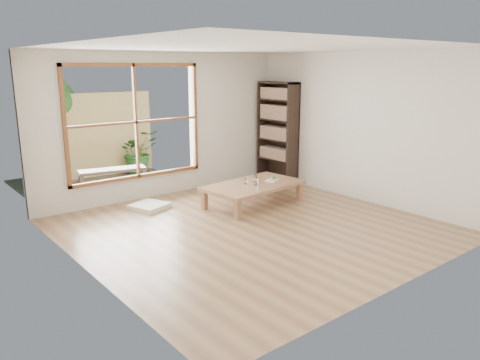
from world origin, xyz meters
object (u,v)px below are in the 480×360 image
(food_tray, at_px, (272,180))
(garden_bench, at_px, (113,172))
(bookshelf, at_px, (278,132))
(low_table, at_px, (253,186))

(food_tray, height_order, garden_bench, food_tray)
(garden_bench, bearing_deg, bookshelf, -13.07)
(bookshelf, bearing_deg, food_tray, -136.40)
(bookshelf, relative_size, food_tray, 6.87)
(low_table, distance_m, food_tray, 0.41)
(food_tray, xyz_separation_m, garden_bench, (-1.88, 2.50, -0.03))
(bookshelf, height_order, food_tray, bookshelf)
(garden_bench, bearing_deg, food_tray, -40.86)
(food_tray, bearing_deg, low_table, 151.44)
(low_table, height_order, bookshelf, bookshelf)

